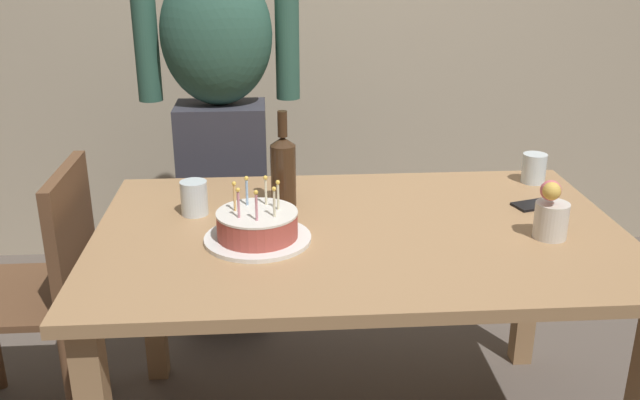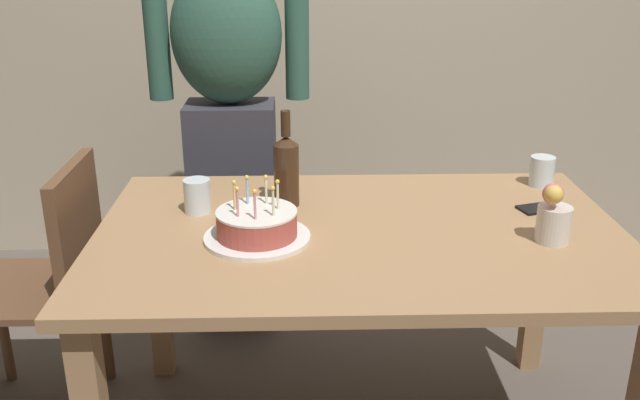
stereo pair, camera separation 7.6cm
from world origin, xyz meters
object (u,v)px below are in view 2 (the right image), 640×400
Objects in this scene: person_man_bearded at (230,115)px; dining_chair at (52,274)px; birthday_cake at (257,226)px; wine_bottle at (286,169)px; water_glass_far at (197,196)px; cell_phone at (542,208)px; flower_vase at (553,217)px; water_glass_near at (542,171)px.

person_man_bearded is 1.90× the size of dining_chair.
birthday_cake is 0.99× the size of wine_bottle.
birthday_cake is 0.28m from wine_bottle.
cell_phone is at bearing -0.34° from water_glass_far.
person_man_bearded reaches higher than water_glass_far.
wine_bottle is at bearing 157.51° from flower_vase.
dining_chair is at bearing 49.53° from person_man_bearded.
wine_bottle is 1.76× the size of flower_vase.
flower_vase is 1.53m from dining_chair.
water_glass_far is 0.67m from person_man_bearded.
dining_chair is at bearing 160.99° from cell_phone.
dining_chair is at bearing 168.82° from flower_vase.
wine_bottle is at bearing 90.60° from dining_chair.
dining_chair is (-0.67, 0.25, -0.26)m from birthday_cake.
water_glass_near is 0.23m from cell_phone.
dining_chair is (-0.53, -0.62, -0.36)m from person_man_bearded.
cell_phone is 0.17× the size of dining_chair.
water_glass_far reaches higher than water_glass_near.
flower_vase is (-0.12, -0.45, 0.02)m from water_glass_near.
dining_chair is (-0.48, 0.05, -0.27)m from water_glass_far.
person_man_bearded is (-0.23, 0.61, 0.02)m from wine_bottle.
wine_bottle reaches higher than cell_phone.
wine_bottle is (-0.84, -0.16, 0.07)m from water_glass_near.
water_glass_far is at bearing 84.63° from dining_chair.
water_glass_far reaches higher than cell_phone.
cell_phone is at bearing -106.89° from water_glass_near.
cell_phone is at bearing 88.06° from dining_chair.
person_man_bearded reaches higher than water_glass_near.
flower_vase is (0.99, -0.25, 0.02)m from water_glass_far.
person_man_bearded reaches higher than wine_bottle.
person_man_bearded is (-0.15, 0.87, 0.09)m from birthday_cake.
flower_vase is 0.19× the size of dining_chair.
dining_chair is at bearing -174.15° from water_glass_near.
water_glass_far is 0.71× the size of cell_phone.
birthday_cake is at bearing 99.70° from person_man_bearded.
water_glass_far is 0.06× the size of person_man_bearded.
water_glass_near is at bearing 10.66° from water_glass_far.
wine_bottle reaches higher than water_glass_near.
water_glass_far is at bearing -168.67° from wine_bottle.
wine_bottle reaches higher than flower_vase.
flower_vase is at bearing -104.79° from water_glass_near.
cell_phone is (0.85, 0.20, -0.04)m from birthday_cake.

